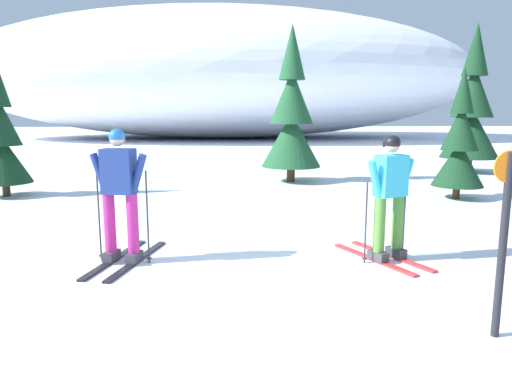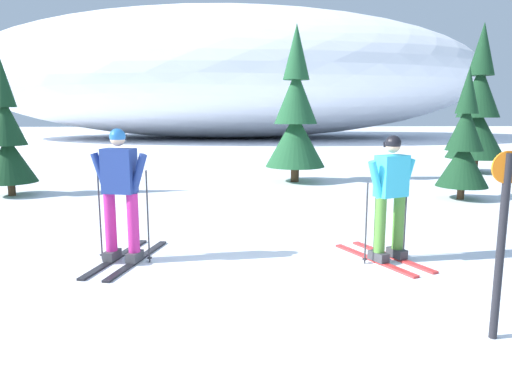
# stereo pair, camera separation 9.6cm
# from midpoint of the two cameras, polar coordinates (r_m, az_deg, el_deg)

# --- Properties ---
(ground_plane) EXTENTS (120.00, 120.00, 0.00)m
(ground_plane) POSITION_cam_midpoint_polar(r_m,az_deg,el_deg) (5.39, 2.32, -11.93)
(ground_plane) COLOR white
(skier_cyan_jacket) EXTENTS (1.04, 1.58, 1.69)m
(skier_cyan_jacket) POSITION_cam_midpoint_polar(r_m,az_deg,el_deg) (6.46, 16.39, -0.53)
(skier_cyan_jacket) COLOR red
(skier_cyan_jacket) RESTS_ON ground
(skier_navy_jacket) EXTENTS (0.84, 1.80, 1.78)m
(skier_navy_jacket) POSITION_cam_midpoint_polar(r_m,az_deg,el_deg) (6.39, -15.70, -0.18)
(skier_navy_jacket) COLOR black
(skier_navy_jacket) RESTS_ON ground
(pine_tree_far_left) EXTENTS (1.24, 1.24, 3.20)m
(pine_tree_far_left) POSITION_cam_midpoint_polar(r_m,az_deg,el_deg) (12.57, -27.76, 5.64)
(pine_tree_far_left) COLOR #47301E
(pine_tree_far_left) RESTS_ON ground
(pine_tree_center_left) EXTENTS (1.70, 1.70, 4.39)m
(pine_tree_center_left) POSITION_cam_midpoint_polar(r_m,az_deg,el_deg) (13.45, 5.04, 9.02)
(pine_tree_center_left) COLOR #47301E
(pine_tree_center_left) RESTS_ON ground
(pine_tree_center_right) EXTENTS (1.15, 1.15, 2.98)m
(pine_tree_center_right) POSITION_cam_midpoint_polar(r_m,az_deg,el_deg) (11.69, 24.18, 5.23)
(pine_tree_center_right) COLOR #47301E
(pine_tree_center_right) RESTS_ON ground
(pine_tree_far_right) EXTENTS (1.85, 1.85, 4.80)m
(pine_tree_far_right) POSITION_cam_midpoint_polar(r_m,az_deg,el_deg) (17.08, 25.50, 8.84)
(pine_tree_far_right) COLOR #47301E
(pine_tree_far_right) RESTS_ON ground
(snow_ridge_background) EXTENTS (39.06, 21.25, 9.50)m
(snow_ridge_background) POSITION_cam_midpoint_polar(r_m,az_deg,el_deg) (37.09, -3.42, 13.96)
(snow_ridge_background) COLOR white
(snow_ridge_background) RESTS_ON ground
(trail_marker_post) EXTENTS (0.28, 0.07, 1.67)m
(trail_marker_post) POSITION_cam_midpoint_polar(r_m,az_deg,el_deg) (4.59, 28.22, -4.69)
(trail_marker_post) COLOR black
(trail_marker_post) RESTS_ON ground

